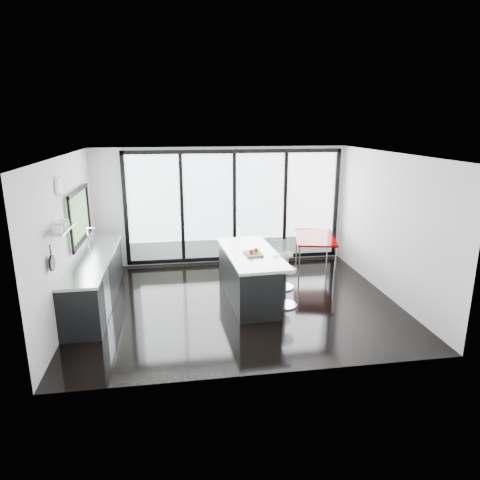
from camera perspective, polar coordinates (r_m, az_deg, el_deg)
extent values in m
cube|color=black|center=(8.34, -0.36, -8.21)|extent=(6.00, 5.00, 0.00)
cube|color=white|center=(7.66, -0.40, 11.35)|extent=(6.00, 5.00, 0.00)
cube|color=silver|center=(10.31, -2.45, 4.54)|extent=(6.00, 0.00, 2.80)
cube|color=white|center=(10.32, -0.77, 4.56)|extent=(5.00, 0.02, 2.50)
cube|color=gray|center=(10.52, -0.72, -1.00)|extent=(5.00, 0.02, 0.44)
cube|color=black|center=(10.18, -7.74, 4.27)|extent=(0.08, 0.04, 2.50)
cube|color=black|center=(10.28, -0.74, 4.52)|extent=(0.08, 0.04, 2.50)
cube|color=black|center=(10.52, 6.03, 4.69)|extent=(0.08, 0.04, 2.50)
cube|color=silver|center=(5.54, 3.48, -5.17)|extent=(6.00, 0.00, 2.80)
cube|color=silver|center=(8.03, -22.07, 0.25)|extent=(0.00, 5.00, 2.80)
cube|color=#5E9052|center=(8.83, -20.76, 3.02)|extent=(0.02, 1.60, 0.90)
cube|color=#AAADAF|center=(7.11, -22.81, 1.24)|extent=(0.25, 0.80, 0.03)
cylinder|color=white|center=(7.55, -23.07, 6.63)|extent=(0.04, 0.30, 0.30)
cylinder|color=black|center=(6.86, -23.78, -2.84)|extent=(0.03, 0.24, 0.24)
cube|color=silver|center=(8.83, 19.26, 1.83)|extent=(0.00, 5.00, 2.80)
cube|color=black|center=(8.61, -18.75, -5.18)|extent=(0.65, 3.20, 0.87)
cube|color=#AAADAF|center=(8.47, -19.01, -2.26)|extent=(0.69, 3.24, 0.05)
cube|color=#AAADAF|center=(8.94, -18.49, -1.30)|extent=(0.45, 0.48, 0.06)
cylinder|color=silver|center=(8.90, -19.57, 0.18)|extent=(0.02, 0.02, 0.44)
cube|color=#AAADAF|center=(7.88, -17.34, -7.12)|extent=(0.03, 0.60, 0.80)
cube|color=black|center=(8.36, 0.98, -4.90)|extent=(0.87, 2.27, 0.88)
cube|color=#AAADAF|center=(8.22, 1.55, -1.81)|extent=(1.08, 2.34, 0.05)
cube|color=tan|center=(8.07, 1.80, -1.85)|extent=(0.32, 0.42, 0.03)
sphere|color=#9C361D|center=(7.99, 1.53, -1.56)|extent=(0.10, 0.10, 0.09)
sphere|color=brown|center=(8.11, 2.14, -1.32)|extent=(0.09, 0.09, 0.09)
cylinder|color=silver|center=(8.87, -0.21, 0.61)|extent=(0.07, 0.07, 0.28)
cylinder|color=silver|center=(8.07, 6.01, -6.28)|extent=(0.61, 0.61, 0.75)
cylinder|color=silver|center=(8.92, 5.70, -4.06)|extent=(0.53, 0.53, 0.77)
cube|color=#770100|center=(10.08, 9.87, -1.77)|extent=(1.20, 1.68, 0.81)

